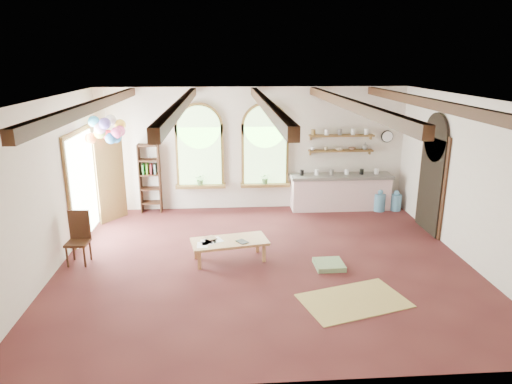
{
  "coord_description": "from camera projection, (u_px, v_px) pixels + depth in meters",
  "views": [
    {
      "loc": [
        -0.75,
        -8.26,
        3.9
      ],
      "look_at": [
        -0.13,
        0.6,
        1.28
      ],
      "focal_mm": 32.0,
      "sensor_mm": 36.0,
      "label": 1
    }
  ],
  "objects": [
    {
      "name": "ceiling_beams",
      "position": [
        266.0,
        104.0,
        8.18
      ],
      "size": [
        6.2,
        6.8,
        0.18
      ],
      "primitive_type": null,
      "color": "#3B2013",
      "rests_on": "ceiling"
    },
    {
      "name": "bookshelf",
      "position": [
        150.0,
        178.0,
        11.8
      ],
      "size": [
        0.53,
        0.32,
        1.8
      ],
      "color": "#3B2013",
      "rests_on": "floor"
    },
    {
      "name": "potted_plant_right",
      "position": [
        265.0,
        178.0,
        12.01
      ],
      "size": [
        0.27,
        0.23,
        0.3
      ],
      "primitive_type": "imported",
      "color": "#598C4C",
      "rests_on": "window_right"
    },
    {
      "name": "shelf_bowl_b",
      "position": [
        352.0,
        149.0,
        12.01
      ],
      "size": [
        0.2,
        0.2,
        0.06
      ],
      "primitive_type": "imported",
      "color": "#8C664C",
      "rests_on": "wall_shelf_lower"
    },
    {
      "name": "floor_mat",
      "position": [
        354.0,
        301.0,
        7.6
      ],
      "size": [
        1.93,
        1.49,
        0.02
      ],
      "primitive_type": "cube",
      "rotation": [
        0.0,
        0.0,
        0.29
      ],
      "color": "tan",
      "rests_on": "floor"
    },
    {
      "name": "potted_plant_left",
      "position": [
        201.0,
        179.0,
        11.9
      ],
      "size": [
        0.27,
        0.23,
        0.3
      ],
      "primitive_type": "imported",
      "color": "#598C4C",
      "rests_on": "window_left"
    },
    {
      "name": "wall_shelf_upper",
      "position": [
        342.0,
        136.0,
        11.89
      ],
      "size": [
        1.7,
        0.24,
        0.04
      ],
      "primitive_type": "cube",
      "color": "brown",
      "rests_on": "wall_back"
    },
    {
      "name": "wall_clock",
      "position": [
        387.0,
        136.0,
        12.06
      ],
      "size": [
        0.32,
        0.04,
        0.32
      ],
      "primitive_type": "cylinder",
      "rotation": [
        1.57,
        0.0,
        0.0
      ],
      "color": "black",
      "rests_on": "wall_back"
    },
    {
      "name": "floor_cushion",
      "position": [
        329.0,
        265.0,
        8.84
      ],
      "size": [
        0.56,
        0.56,
        0.09
      ],
      "primitive_type": "cube",
      "rotation": [
        0.0,
        0.0,
        0.03
      ],
      "color": "gray",
      "rests_on": "floor"
    },
    {
      "name": "water_jug_b",
      "position": [
        379.0,
        201.0,
        12.04
      ],
      "size": [
        0.31,
        0.31,
        0.6
      ],
      "color": "#5490B5",
      "rests_on": "floor"
    },
    {
      "name": "shelf_cup_a",
      "position": [
        313.0,
        148.0,
        11.94
      ],
      "size": [
        0.12,
        0.1,
        0.1
      ],
      "primitive_type": "imported",
      "color": "white",
      "rests_on": "wall_shelf_lower"
    },
    {
      "name": "shelf_bowl_a",
      "position": [
        339.0,
        149.0,
        11.99
      ],
      "size": [
        0.22,
        0.22,
        0.05
      ],
      "primitive_type": "imported",
      "color": "beige",
      "rests_on": "wall_shelf_lower"
    },
    {
      "name": "coffee_table",
      "position": [
        230.0,
        243.0,
        9.05
      ],
      "size": [
        1.6,
        0.96,
        0.43
      ],
      "color": "tan",
      "rests_on": "floor"
    },
    {
      "name": "window_right",
      "position": [
        265.0,
        148.0,
        11.89
      ],
      "size": [
        1.3,
        0.28,
        2.2
      ],
      "color": "brown",
      "rests_on": "floor"
    },
    {
      "name": "water_jug_a",
      "position": [
        396.0,
        202.0,
        12.08
      ],
      "size": [
        0.28,
        0.28,
        0.55
      ],
      "color": "#5490B5",
      "rests_on": "floor"
    },
    {
      "name": "left_doorway",
      "position": [
        82.0,
        186.0,
        10.19
      ],
      "size": [
        0.1,
        1.9,
        2.5
      ],
      "primitive_type": "cube",
      "color": "brown",
      "rests_on": "floor"
    },
    {
      "name": "side_chair",
      "position": [
        79.0,
        249.0,
        8.94
      ],
      "size": [
        0.44,
        0.44,
        1.04
      ],
      "color": "#3B2013",
      "rests_on": "floor"
    },
    {
      "name": "table_book",
      "position": [
        207.0,
        239.0,
        9.07
      ],
      "size": [
        0.28,
        0.31,
        0.02
      ],
      "primitive_type": "imported",
      "rotation": [
        0.0,
        0.0,
        0.52
      ],
      "color": "olive",
      "rests_on": "coffee_table"
    },
    {
      "name": "shelf_cup_b",
      "position": [
        326.0,
        148.0,
        11.96
      ],
      "size": [
        0.1,
        0.1,
        0.09
      ],
      "primitive_type": "imported",
      "color": "beige",
      "rests_on": "wall_shelf_lower"
    },
    {
      "name": "right_doorway",
      "position": [
        431.0,
        185.0,
        10.44
      ],
      "size": [
        0.1,
        1.3,
        2.4
      ],
      "primitive_type": "cube",
      "color": "black",
      "rests_on": "floor"
    },
    {
      "name": "balloon_cluster",
      "position": [
        107.0,
        130.0,
        10.29
      ],
      "size": [
        0.85,
        0.91,
        1.16
      ],
      "color": "white",
      "rests_on": "floor"
    },
    {
      "name": "tablet",
      "position": [
        242.0,
        242.0,
        8.95
      ],
      "size": [
        0.27,
        0.29,
        0.01
      ],
      "primitive_type": "cube",
      "rotation": [
        0.0,
        0.0,
        0.61
      ],
      "color": "black",
      "rests_on": "coffee_table"
    },
    {
      "name": "kitchen_counter",
      "position": [
        340.0,
        192.0,
        12.14
      ],
      "size": [
        2.68,
        0.62,
        0.94
      ],
      "color": "#FBD6D5",
      "rests_on": "floor"
    },
    {
      "name": "floor",
      "position": [
        265.0,
        262.0,
        9.06
      ],
      "size": [
        8.0,
        8.0,
        0.0
      ],
      "primitive_type": "plane",
      "color": "#572424",
      "rests_on": "ground"
    },
    {
      "name": "window_left",
      "position": [
        200.0,
        149.0,
        11.78
      ],
      "size": [
        1.3,
        0.28,
        2.2
      ],
      "color": "brown",
      "rests_on": "floor"
    },
    {
      "name": "wall_shelf_lower",
      "position": [
        341.0,
        151.0,
        12.01
      ],
      "size": [
        1.7,
        0.24,
        0.04
      ],
      "primitive_type": "cube",
      "color": "brown",
      "rests_on": "wall_back"
    },
    {
      "name": "shelf_vase",
      "position": [
        365.0,
        146.0,
        12.02
      ],
      "size": [
        0.18,
        0.18,
        0.19
      ],
      "primitive_type": "imported",
      "color": "slate",
      "rests_on": "wall_shelf_lower"
    }
  ]
}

